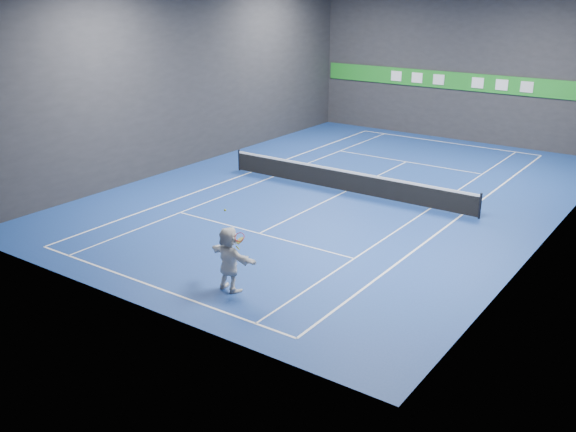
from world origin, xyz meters
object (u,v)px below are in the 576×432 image
Objects in this scene: tennis_net at (346,180)px; tennis_racket at (239,239)px; tennis_ball at (225,210)px; player at (229,259)px.

tennis_racket reaches higher than tennis_net.
tennis_net is (-2.08, 10.69, -2.04)m from tennis_ball.
tennis_ball is at bearing -78.96° from tennis_net.
tennis_racket is at bearing -76.51° from tennis_net.
player reaches higher than tennis_racket.
player is at bearing -78.51° from tennis_net.
tennis_ball is 0.12× the size of tennis_racket.
tennis_ball reaches higher than tennis_racket.
player is 10.90m from tennis_net.
player is 28.51× the size of tennis_ball.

